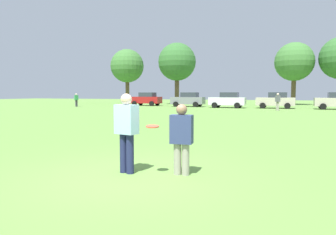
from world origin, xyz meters
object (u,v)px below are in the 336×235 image
(bystander_sideline_watcher, at_px, (278,101))
(bystander_field_marshal, at_px, (76,99))
(frisbee, at_px, (152,126))
(parked_car_mid_right, at_px, (276,100))
(parked_car_mid_left, at_px, (188,99))
(parked_car_center, at_px, (228,100))
(player_defender, at_px, (182,136))
(traffic_cone, at_px, (174,124))
(player_thrower, at_px, (127,129))
(parked_car_near_left, at_px, (146,99))

(bystander_sideline_watcher, distance_m, bystander_field_marshal, 24.36)
(frisbee, height_order, parked_car_mid_right, parked_car_mid_right)
(parked_car_mid_left, xyz_separation_m, parked_car_mid_right, (10.67, -0.80, 0.00))
(frisbee, xyz_separation_m, parked_car_center, (-4.05, 30.91, -0.10))
(parked_car_mid_right, bearing_deg, player_defender, -91.35)
(bystander_sideline_watcher, bearing_deg, parked_car_mid_left, 153.67)
(frisbee, distance_m, bystander_field_marshal, 35.37)
(parked_car_center, relative_size, bystander_field_marshal, 2.49)
(traffic_cone, bearing_deg, parked_car_mid_left, 105.81)
(bystander_sideline_watcher, bearing_deg, frisbee, -93.46)
(player_thrower, relative_size, parked_car_center, 0.40)
(player_thrower, xyz_separation_m, bystander_field_marshal, (-22.13, 27.13, -0.01))
(traffic_cone, bearing_deg, parked_car_mid_right, 80.77)
(player_thrower, distance_m, traffic_cone, 8.43)
(player_thrower, height_order, frisbee, player_thrower)
(parked_car_mid_left, bearing_deg, traffic_cone, -74.19)
(parked_car_mid_right, distance_m, bystander_field_marshal, 24.43)
(traffic_cone, bearing_deg, player_defender, -68.76)
(parked_car_center, bearing_deg, bystander_field_marshal, -168.49)
(player_thrower, xyz_separation_m, player_defender, (1.15, 0.27, -0.13))
(player_thrower, relative_size, traffic_cone, 3.54)
(player_defender, distance_m, bystander_sideline_watcher, 26.72)
(player_defender, bearing_deg, parked_car_center, 98.53)
(parked_car_near_left, bearing_deg, parked_car_mid_left, -8.64)
(traffic_cone, relative_size, parked_car_near_left, 0.11)
(traffic_cone, bearing_deg, bystander_field_marshal, 136.83)
(frisbee, distance_m, parked_car_mid_right, 31.63)
(parked_car_mid_right, height_order, bystander_field_marshal, parked_car_mid_right)
(player_defender, height_order, parked_car_center, parked_car_center)
(player_defender, height_order, bystander_sideline_watcher, bystander_sideline_watcher)
(parked_car_near_left, relative_size, parked_car_mid_left, 1.00)
(parked_car_mid_left, distance_m, parked_car_mid_right, 10.70)
(parked_car_mid_left, distance_m, bystander_sideline_watcher, 12.29)
(frisbee, height_order, parked_car_center, parked_car_center)
(player_thrower, relative_size, bystander_sideline_watcher, 0.98)
(parked_car_near_left, bearing_deg, frisbee, -64.69)
(player_defender, bearing_deg, bystander_sideline_watcher, 87.69)
(parked_car_center, bearing_deg, parked_car_mid_right, 7.32)
(parked_car_near_left, relative_size, bystander_sideline_watcher, 2.43)
(parked_car_mid_left, xyz_separation_m, bystander_field_marshal, (-13.34, -5.29, 0.03))
(parked_car_mid_right, bearing_deg, frisbee, -92.33)
(player_thrower, xyz_separation_m, bystander_sideline_watcher, (2.22, 26.96, 0.02))
(frisbee, bearing_deg, parked_car_mid_left, 106.16)
(player_thrower, relative_size, frisbee, 6.26)
(bystander_sideline_watcher, bearing_deg, parked_car_mid_right, 94.21)
(bystander_sideline_watcher, relative_size, bystander_field_marshal, 1.03)
(player_thrower, bearing_deg, parked_car_mid_left, 105.17)
(parked_car_center, xyz_separation_m, parked_car_mid_right, (5.34, 0.69, 0.00))
(traffic_cone, distance_m, parked_car_mid_right, 23.76)
(frisbee, bearing_deg, bystander_sideline_watcher, 86.54)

